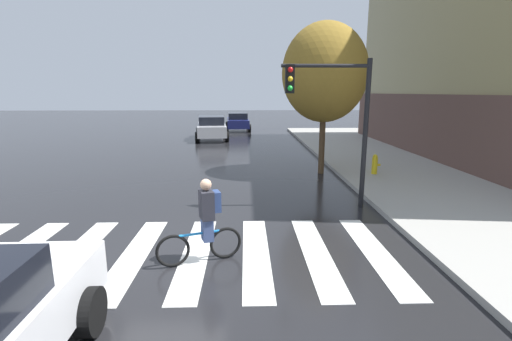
% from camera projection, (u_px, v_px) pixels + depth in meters
% --- Properties ---
extents(ground_plane, '(120.00, 120.00, 0.00)m').
position_uv_depth(ground_plane, '(161.00, 255.00, 7.46)').
color(ground_plane, black).
extents(crosswalk_stripes, '(9.37, 3.80, 0.01)m').
position_uv_depth(crosswalk_stripes, '(165.00, 254.00, 7.46)').
color(crosswalk_stripes, silver).
rests_on(crosswalk_stripes, ground).
extents(sedan_mid, '(2.62, 4.93, 1.64)m').
position_uv_depth(sedan_mid, '(212.00, 127.00, 25.36)').
color(sedan_mid, '#B7B7BC').
rests_on(sedan_mid, ground).
extents(sedan_far, '(2.28, 4.55, 1.54)m').
position_uv_depth(sedan_far, '(238.00, 121.00, 31.23)').
color(sedan_far, navy).
rests_on(sedan_far, ground).
extents(cyclist, '(1.63, 0.62, 1.69)m').
position_uv_depth(cyclist, '(205.00, 221.00, 7.00)').
color(cyclist, black).
rests_on(cyclist, ground).
extents(traffic_light_near, '(2.47, 0.28, 4.20)m').
position_uv_depth(traffic_light_near, '(337.00, 109.00, 9.90)').
color(traffic_light_near, black).
rests_on(traffic_light_near, ground).
extents(fire_hydrant, '(0.33, 0.22, 0.78)m').
position_uv_depth(fire_hydrant, '(375.00, 164.00, 14.08)').
color(fire_hydrant, gold).
rests_on(fire_hydrant, sidewalk).
extents(street_tree_near, '(3.36, 3.36, 5.98)m').
position_uv_depth(street_tree_near, '(325.00, 73.00, 14.10)').
color(street_tree_near, '#4C3823').
rests_on(street_tree_near, ground).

